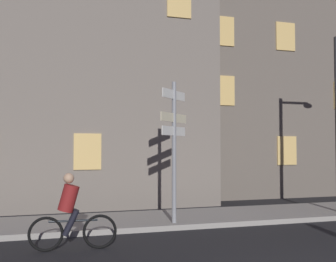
# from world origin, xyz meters

# --- Properties ---
(sidewalk_kerb) EXTENTS (40.00, 2.50, 0.14)m
(sidewalk_kerb) POSITION_xyz_m (0.00, 6.49, 0.07)
(sidewalk_kerb) COLOR #9E9991
(sidewalk_kerb) RESTS_ON ground_plane
(signpost) EXTENTS (1.02, 1.02, 3.77)m
(signpost) POSITION_xyz_m (-1.45, 5.58, 2.37)
(signpost) COLOR gray
(signpost) RESTS_ON sidewalk_kerb
(cyclist) EXTENTS (1.82, 0.34, 1.61)m
(cyclist) POSITION_xyz_m (-4.19, 4.02, 0.75)
(cyclist) COLOR black
(cyclist) RESTS_ON ground_plane
(building_right_block) EXTENTS (11.40, 7.64, 15.11)m
(building_right_block) POSITION_xyz_m (6.29, 13.82, 7.56)
(building_right_block) COLOR #6B6056
(building_right_block) RESTS_ON ground_plane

